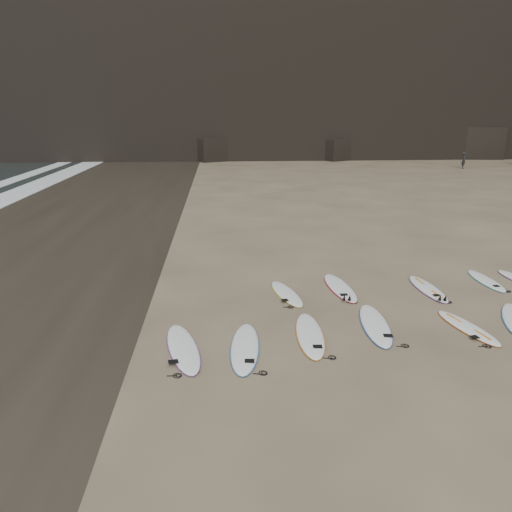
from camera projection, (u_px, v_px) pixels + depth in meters
The scene contains 12 objects.
ground at pixel (410, 325), 13.10m from camera, with size 240.00×240.00×0.00m, color #897559.
wet_sand at pixel (35, 239), 21.76m from camera, with size 12.00×200.00×0.01m, color #383026.
surfboard_0 at pixel (245, 347), 11.75m from camera, with size 0.64×2.68×0.10m, color white.
surfboard_1 at pixel (310, 334), 12.42m from camera, with size 0.64×2.67×0.10m, color white.
surfboard_2 at pixel (375, 324), 13.00m from camera, with size 0.66×2.74×0.10m, color white.
surfboard_3 at pixel (468, 327), 12.85m from camera, with size 0.55×2.31×0.08m, color white.
surfboard_5 at pixel (287, 293), 15.23m from camera, with size 0.56×2.32×0.08m, color white.
surfboard_6 at pixel (340, 287), 15.73m from camera, with size 0.64×2.68×0.10m, color white.
surfboard_7 at pixel (428, 288), 15.64m from camera, with size 0.60×2.49×0.09m, color white.
surfboard_8 at pixel (486, 280), 16.38m from camera, with size 0.54×2.23×0.08m, color white.
surfboard_11 at pixel (183, 348), 11.73m from camera, with size 0.65×2.71×0.10m, color white.
person_a at pixel (464, 160), 48.01m from camera, with size 0.57×0.38×1.57m, color black.
Camera 1 is at (-4.92, -11.74, 5.41)m, focal length 35.00 mm.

